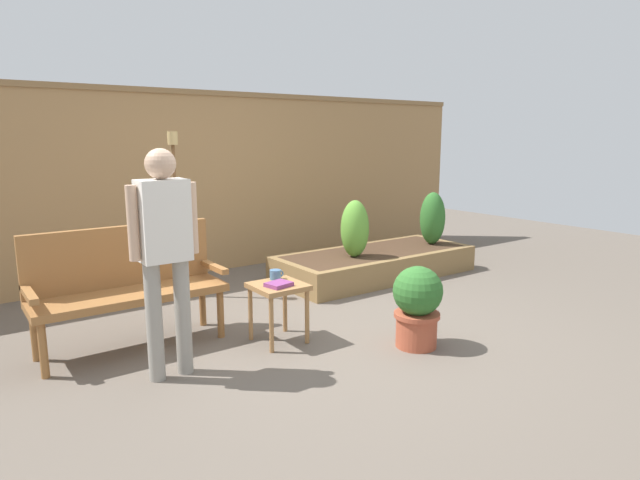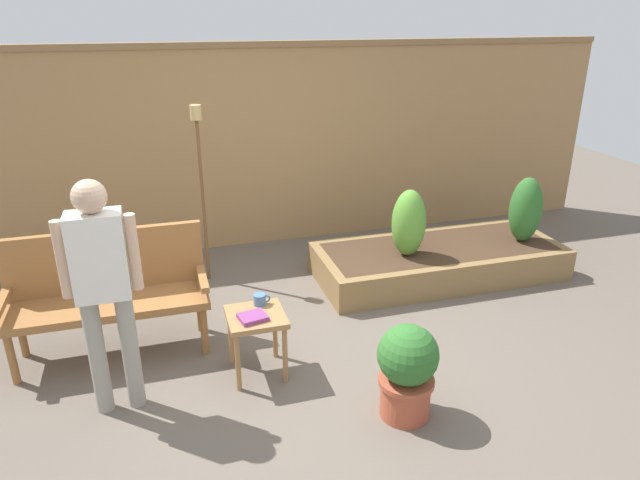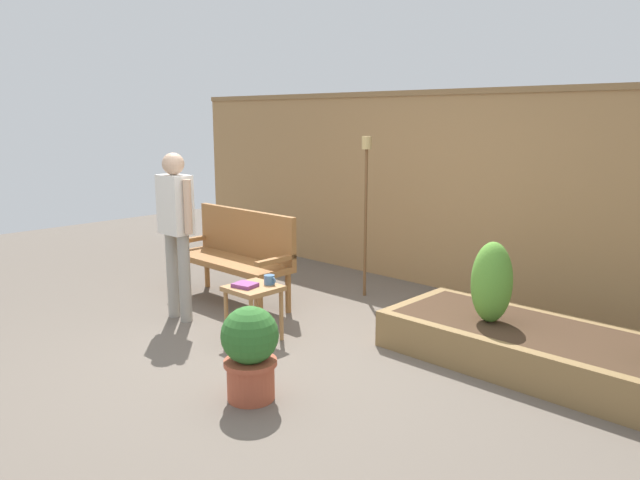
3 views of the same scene
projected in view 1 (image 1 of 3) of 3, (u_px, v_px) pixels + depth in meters
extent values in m
plane|color=#60564C|center=(324.00, 334.00, 4.55)|extent=(14.00, 14.00, 0.00)
cube|color=#A37A4C|center=(195.00, 186.00, 6.42)|extent=(8.40, 0.10, 2.10)
cube|color=olive|center=(190.00, 92.00, 6.22)|extent=(8.40, 0.14, 0.06)
cylinder|color=#936033|center=(203.00, 303.00, 4.74)|extent=(0.06, 0.06, 0.40)
cylinder|color=#936033|center=(221.00, 314.00, 4.45)|extent=(0.06, 0.06, 0.40)
cylinder|color=#936033|center=(34.00, 335.00, 3.98)|extent=(0.06, 0.06, 0.40)
cylinder|color=#936033|center=(43.00, 350.00, 3.69)|extent=(0.06, 0.06, 0.40)
cube|color=#936033|center=(131.00, 295.00, 4.17)|extent=(1.44, 0.48, 0.06)
cube|color=#936033|center=(120.00, 256.00, 4.29)|extent=(1.44, 0.06, 0.48)
cube|color=#936033|center=(29.00, 294.00, 3.75)|extent=(0.06, 0.48, 0.04)
cube|color=#936033|center=(213.00, 266.00, 4.54)|extent=(0.06, 0.48, 0.04)
cylinder|color=#9E7042|center=(285.00, 306.00, 4.58)|extent=(0.04, 0.04, 0.44)
cylinder|color=#9E7042|center=(307.00, 317.00, 4.32)|extent=(0.04, 0.04, 0.44)
cylinder|color=#9E7042|center=(251.00, 314.00, 4.39)|extent=(0.04, 0.04, 0.44)
cylinder|color=#9E7042|center=(271.00, 325.00, 4.13)|extent=(0.04, 0.04, 0.44)
cube|color=#9E7042|center=(278.00, 286.00, 4.31)|extent=(0.40, 0.40, 0.04)
cylinder|color=teal|center=(275.00, 275.00, 4.43)|extent=(0.09, 0.09, 0.08)
torus|color=teal|center=(281.00, 274.00, 4.46)|extent=(0.06, 0.01, 0.06)
cube|color=#7F3875|center=(279.00, 284.00, 4.23)|extent=(0.21, 0.19, 0.03)
cylinder|color=#A84C33|center=(416.00, 332.00, 4.27)|extent=(0.32, 0.32, 0.24)
cylinder|color=#A84C33|center=(417.00, 315.00, 4.24)|extent=(0.36, 0.36, 0.04)
sphere|color=#2D6628|center=(418.00, 291.00, 4.20)|extent=(0.39, 0.39, 0.39)
cube|color=olive|center=(402.00, 271.00, 6.06)|extent=(2.40, 0.09, 0.30)
cube|color=olive|center=(351.00, 257.00, 6.78)|extent=(2.40, 0.09, 0.30)
cube|color=olive|center=(293.00, 278.00, 5.76)|extent=(0.09, 0.82, 0.30)
cube|color=olive|center=(441.00, 252.00, 7.08)|extent=(0.09, 0.82, 0.30)
cube|color=#422D1E|center=(375.00, 263.00, 6.42)|extent=(2.22, 0.82, 0.30)
cylinder|color=brown|center=(354.00, 254.00, 6.09)|extent=(0.04, 0.04, 0.06)
ellipsoid|color=#569333|center=(355.00, 229.00, 6.04)|extent=(0.32, 0.32, 0.64)
cylinder|color=brown|center=(432.00, 242.00, 6.81)|extent=(0.04, 0.04, 0.06)
ellipsoid|color=#2D6628|center=(433.00, 218.00, 6.75)|extent=(0.31, 0.31, 0.65)
cylinder|color=brown|center=(177.00, 222.00, 5.49)|extent=(0.03, 0.03, 1.55)
cylinder|color=tan|center=(173.00, 138.00, 5.33)|extent=(0.10, 0.10, 0.13)
cylinder|color=gray|center=(183.00, 316.00, 3.74)|extent=(0.11, 0.11, 0.82)
cylinder|color=gray|center=(154.00, 322.00, 3.63)|extent=(0.11, 0.11, 0.82)
cube|color=silver|center=(163.00, 221.00, 3.56)|extent=(0.32, 0.20, 0.54)
cylinder|color=tan|center=(192.00, 218.00, 3.67)|extent=(0.07, 0.07, 0.49)
cylinder|color=tan|center=(133.00, 223.00, 3.44)|extent=(0.07, 0.07, 0.49)
sphere|color=tan|center=(160.00, 164.00, 3.49)|extent=(0.20, 0.20, 0.20)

